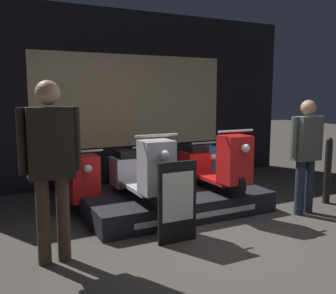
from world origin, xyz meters
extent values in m
plane|color=#423D38|center=(0.00, 0.00, 0.00)|extent=(30.00, 30.00, 0.00)
cube|color=black|center=(0.00, 3.47, 1.60)|extent=(6.80, 0.08, 3.20)
cube|color=beige|center=(0.00, 3.42, 1.55)|extent=(3.74, 0.01, 1.70)
cube|color=black|center=(-0.17, 1.31, 0.15)|extent=(2.57, 1.15, 0.29)
cube|color=silver|center=(-0.17, 0.73, 0.13)|extent=(1.80, 0.01, 0.07)
cylinder|color=black|center=(-0.75, 0.77, 0.47)|extent=(0.09, 0.36, 0.36)
cylinder|color=black|center=(-0.75, 1.85, 0.47)|extent=(0.09, 0.36, 0.36)
cube|color=#BCBCC1|center=(-0.75, 1.31, 0.47)|extent=(0.36, 0.98, 0.05)
cube|color=#BCBCC1|center=(-0.75, 0.80, 0.81)|extent=(0.38, 0.32, 0.64)
cube|color=#BCBCC1|center=(-0.75, 1.83, 0.56)|extent=(0.40, 0.38, 0.41)
cube|color=black|center=(-0.75, 1.82, 0.82)|extent=(0.29, 0.34, 0.10)
cylinder|color=silver|center=(-0.75, 0.79, 1.19)|extent=(0.55, 0.03, 0.03)
sphere|color=white|center=(-0.75, 0.58, 0.99)|extent=(0.11, 0.11, 0.11)
cylinder|color=black|center=(0.40, 0.77, 0.47)|extent=(0.09, 0.36, 0.36)
cylinder|color=black|center=(0.40, 1.85, 0.47)|extent=(0.09, 0.36, 0.36)
cube|color=red|center=(0.40, 1.31, 0.47)|extent=(0.36, 0.98, 0.05)
cube|color=red|center=(0.40, 0.80, 0.81)|extent=(0.38, 0.32, 0.64)
cube|color=red|center=(0.40, 1.83, 0.56)|extent=(0.40, 0.38, 0.41)
cube|color=black|center=(0.40, 1.82, 0.82)|extent=(0.29, 0.34, 0.10)
cylinder|color=silver|center=(0.40, 0.79, 1.19)|extent=(0.55, 0.03, 0.03)
sphere|color=white|center=(0.40, 0.58, 0.99)|extent=(0.11, 0.11, 0.11)
cylinder|color=black|center=(-1.37, 1.83, 0.18)|extent=(0.09, 0.36, 0.36)
cylinder|color=black|center=(-1.37, 2.91, 0.18)|extent=(0.09, 0.36, 0.36)
cube|color=red|center=(-1.37, 2.37, 0.17)|extent=(0.36, 0.98, 0.05)
cube|color=red|center=(-1.37, 1.85, 0.52)|extent=(0.38, 0.32, 0.64)
cube|color=red|center=(-1.37, 2.88, 0.27)|extent=(0.40, 0.38, 0.41)
cube|color=black|center=(-1.37, 2.87, 0.53)|extent=(0.29, 0.34, 0.10)
cylinder|color=silver|center=(-1.37, 1.84, 0.90)|extent=(0.55, 0.03, 0.03)
sphere|color=white|center=(-1.37, 1.63, 0.70)|extent=(0.11, 0.11, 0.11)
cylinder|color=black|center=(-0.37, 1.83, 0.18)|extent=(0.09, 0.36, 0.36)
cylinder|color=black|center=(-0.37, 2.91, 0.18)|extent=(0.09, 0.36, 0.36)
cube|color=orange|center=(-0.37, 2.37, 0.17)|extent=(0.36, 0.98, 0.05)
cube|color=orange|center=(-0.37, 1.85, 0.52)|extent=(0.38, 0.32, 0.64)
cube|color=orange|center=(-0.37, 2.88, 0.27)|extent=(0.40, 0.38, 0.41)
cube|color=black|center=(-0.37, 2.87, 0.53)|extent=(0.29, 0.34, 0.10)
cylinder|color=silver|center=(-0.37, 1.84, 0.90)|extent=(0.55, 0.03, 0.03)
sphere|color=white|center=(-0.37, 1.63, 0.70)|extent=(0.11, 0.11, 0.11)
cylinder|color=black|center=(0.63, 1.83, 0.18)|extent=(0.09, 0.36, 0.36)
cylinder|color=black|center=(0.63, 2.91, 0.18)|extent=(0.09, 0.36, 0.36)
cube|color=#386BBC|center=(0.63, 2.37, 0.17)|extent=(0.36, 0.98, 0.05)
cube|color=#386BBC|center=(0.63, 1.85, 0.52)|extent=(0.38, 0.32, 0.64)
cube|color=#386BBC|center=(0.63, 2.88, 0.27)|extent=(0.40, 0.38, 0.41)
cube|color=black|center=(0.63, 2.87, 0.53)|extent=(0.29, 0.34, 0.10)
cylinder|color=silver|center=(0.63, 1.84, 0.90)|extent=(0.55, 0.03, 0.03)
sphere|color=white|center=(0.63, 1.63, 0.70)|extent=(0.11, 0.11, 0.11)
cylinder|color=#473828|center=(-2.12, 0.51, 0.43)|extent=(0.13, 0.13, 0.87)
cylinder|color=#473828|center=(-1.92, 0.51, 0.43)|extent=(0.13, 0.13, 0.87)
cube|color=black|center=(-2.02, 0.51, 1.21)|extent=(0.43, 0.24, 0.69)
cylinder|color=black|center=(-2.27, 0.51, 1.24)|extent=(0.08, 0.08, 0.63)
cylinder|color=black|center=(-1.76, 0.51, 1.24)|extent=(0.08, 0.08, 0.63)
sphere|color=tan|center=(-2.02, 0.51, 1.69)|extent=(0.24, 0.24, 0.24)
cylinder|color=#232838|center=(1.31, 0.51, 0.38)|extent=(0.13, 0.13, 0.77)
cylinder|color=#232838|center=(1.49, 0.51, 0.38)|extent=(0.13, 0.13, 0.77)
cube|color=#474C47|center=(1.40, 0.51, 1.07)|extent=(0.39, 0.22, 0.61)
cylinder|color=#474C47|center=(1.17, 0.51, 1.10)|extent=(0.08, 0.08, 0.56)
cylinder|color=#474C47|center=(1.63, 0.51, 1.10)|extent=(0.08, 0.08, 0.56)
sphere|color=#A87A5B|center=(1.40, 0.51, 1.49)|extent=(0.21, 0.21, 0.21)
cube|color=black|center=(-0.68, 0.40, 0.47)|extent=(0.48, 0.04, 0.94)
cube|color=white|center=(-0.68, 0.38, 0.54)|extent=(0.39, 0.01, 0.56)
cylinder|color=black|center=(2.11, 0.72, 0.47)|extent=(0.11, 0.11, 0.95)
sphere|color=black|center=(2.11, 0.72, 0.98)|extent=(0.09, 0.09, 0.09)
camera|label=1|loc=(-2.61, -3.19, 1.68)|focal=40.00mm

